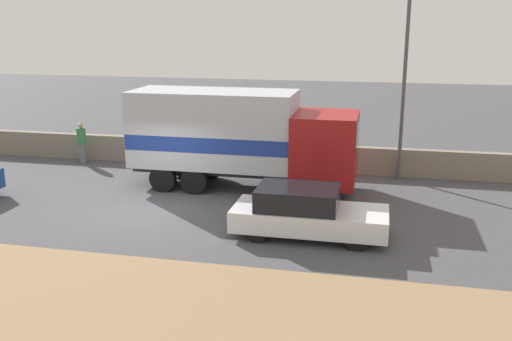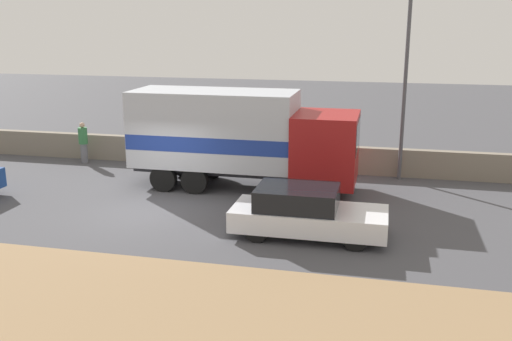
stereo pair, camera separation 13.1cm
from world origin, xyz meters
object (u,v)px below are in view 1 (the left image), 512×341
(car_hatchback, at_px, (306,212))
(pedestrian, at_px, (82,142))
(box_truck, at_px, (238,136))
(street_lamp, at_px, (405,68))

(car_hatchback, bearing_deg, pedestrian, 148.52)
(box_truck, height_order, pedestrian, box_truck)
(street_lamp, height_order, box_truck, street_lamp)
(car_hatchback, height_order, pedestrian, pedestrian)
(pedestrian, bearing_deg, car_hatchback, -31.48)
(street_lamp, height_order, pedestrian, street_lamp)
(box_truck, bearing_deg, pedestrian, 163.70)
(street_lamp, bearing_deg, car_hatchback, -111.69)
(street_lamp, distance_m, box_truck, 6.42)
(box_truck, bearing_deg, car_hatchback, -54.26)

